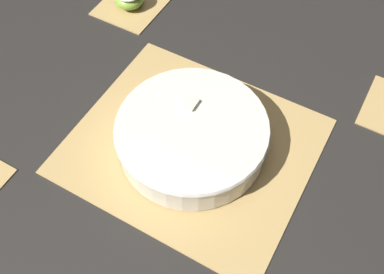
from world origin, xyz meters
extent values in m
plane|color=black|center=(0.00, 0.00, 0.00)|extent=(6.00, 6.00, 0.00)
cube|color=tan|center=(0.00, 0.00, 0.00)|extent=(0.45, 0.40, 0.01)
cube|color=brown|center=(-0.16, 0.00, 0.00)|extent=(0.01, 0.39, 0.00)
cube|color=brown|center=(-0.10, 0.00, 0.00)|extent=(0.01, 0.39, 0.00)
cube|color=brown|center=(-0.03, 0.00, 0.00)|extent=(0.01, 0.39, 0.00)
cube|color=brown|center=(0.03, 0.00, 0.00)|extent=(0.01, 0.39, 0.00)
cube|color=brown|center=(0.10, 0.00, 0.00)|extent=(0.01, 0.39, 0.00)
cube|color=brown|center=(0.16, 0.00, 0.00)|extent=(0.01, 0.39, 0.00)
cube|color=tan|center=(-0.34, 0.28, 0.00)|extent=(0.15, 0.15, 0.01)
cube|color=brown|center=(-0.36, 0.28, 0.00)|extent=(0.00, 0.14, 0.00)
cube|color=brown|center=(-0.31, 0.28, 0.00)|extent=(0.00, 0.14, 0.00)
cube|color=brown|center=(0.29, 0.28, 0.00)|extent=(0.00, 0.14, 0.00)
cylinder|color=silver|center=(0.00, 0.00, 0.04)|extent=(0.29, 0.29, 0.06)
torus|color=silver|center=(0.00, 0.00, 0.06)|extent=(0.29, 0.29, 0.01)
cylinder|color=beige|center=(0.00, 0.06, 0.05)|extent=(0.03, 0.03, 0.01)
cylinder|color=beige|center=(0.05, 0.02, 0.04)|extent=(0.03, 0.03, 0.01)
cylinder|color=beige|center=(-0.11, 0.01, 0.06)|extent=(0.02, 0.02, 0.01)
cylinder|color=beige|center=(-0.03, -0.04, 0.02)|extent=(0.03, 0.03, 0.01)
cylinder|color=beige|center=(-0.05, 0.07, 0.03)|extent=(0.03, 0.03, 0.01)
cylinder|color=beige|center=(0.08, 0.07, 0.07)|extent=(0.03, 0.03, 0.01)
cylinder|color=beige|center=(0.09, -0.07, 0.03)|extent=(0.03, 0.03, 0.01)
cylinder|color=beige|center=(-0.01, 0.10, 0.07)|extent=(0.02, 0.02, 0.01)
cube|color=beige|center=(0.01, 0.10, 0.04)|extent=(0.03, 0.03, 0.03)
cube|color=beige|center=(-0.10, -0.03, 0.04)|extent=(0.03, 0.03, 0.03)
cube|color=beige|center=(-0.09, 0.06, 0.04)|extent=(0.03, 0.03, 0.03)
cube|color=beige|center=(0.01, -0.11, 0.02)|extent=(0.03, 0.03, 0.03)
cube|color=beige|center=(-0.03, 0.04, 0.06)|extent=(0.03, 0.03, 0.03)
cube|color=beige|center=(0.08, -0.02, 0.04)|extent=(0.03, 0.03, 0.03)
cube|color=beige|center=(0.01, 0.00, 0.05)|extent=(0.02, 0.02, 0.02)
cube|color=beige|center=(0.06, -0.09, 0.06)|extent=(0.02, 0.02, 0.02)
cube|color=beige|center=(0.09, 0.06, 0.04)|extent=(0.02, 0.02, 0.02)
cube|color=beige|center=(-0.02, -0.06, 0.03)|extent=(0.02, 0.02, 0.02)
ellipsoid|color=#F9A338|center=(-0.01, 0.04, 0.02)|extent=(0.02, 0.01, 0.01)
ellipsoid|color=#F9A338|center=(-0.01, -0.01, 0.04)|extent=(0.03, 0.02, 0.01)
ellipsoid|color=#F9A338|center=(-0.05, -0.05, 0.06)|extent=(0.03, 0.02, 0.01)
ellipsoid|color=#F9A338|center=(0.03, 0.08, 0.06)|extent=(0.03, 0.01, 0.01)
ellipsoid|color=#F9A338|center=(0.01, 0.03, 0.05)|extent=(0.03, 0.01, 0.01)
ellipsoid|color=#F9A338|center=(0.04, -0.06, 0.02)|extent=(0.03, 0.02, 0.01)
ellipsoid|color=#B2231E|center=(0.06, -0.03, 0.06)|extent=(0.03, 0.02, 0.01)
camera|label=1|loc=(0.24, -0.42, 0.74)|focal=42.00mm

